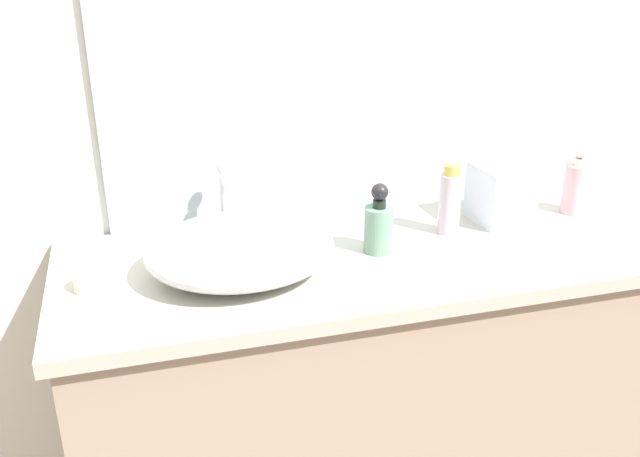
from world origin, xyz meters
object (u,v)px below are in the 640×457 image
object	(u,v)px
lotion_bottle	(379,224)
perfume_bottle	(450,201)
tissue_box	(501,190)
candle_jar	(88,282)
sink_basin	(241,249)
soap_dispenser	(576,184)

from	to	relation	value
lotion_bottle	perfume_bottle	xyz separation A→B (m)	(0.19, 0.05, 0.01)
lotion_bottle	tissue_box	xyz separation A→B (m)	(0.34, 0.09, 0.01)
candle_jar	perfume_bottle	bearing A→B (deg)	4.52
sink_basin	perfume_bottle	distance (m)	0.51
soap_dispenser	tissue_box	distance (m)	0.20
sink_basin	soap_dispenser	world-z (taller)	soap_dispenser
tissue_box	perfume_bottle	bearing A→B (deg)	-166.97
sink_basin	tissue_box	bearing A→B (deg)	9.74
soap_dispenser	candle_jar	world-z (taller)	soap_dispenser
candle_jar	tissue_box	bearing A→B (deg)	5.88
tissue_box	candle_jar	distance (m)	0.96
lotion_bottle	candle_jar	bearing A→B (deg)	-178.81
soap_dispenser	candle_jar	xyz separation A→B (m)	(-1.16, -0.10, -0.06)
sink_basin	lotion_bottle	distance (m)	0.31
soap_dispenser	candle_jar	bearing A→B (deg)	-175.30
lotion_bottle	candle_jar	xyz separation A→B (m)	(-0.61, -0.01, -0.05)
perfume_bottle	candle_jar	xyz separation A→B (m)	(-0.80, -0.06, -0.06)
lotion_bottle	tissue_box	bearing A→B (deg)	14.05
sink_basin	perfume_bottle	bearing A→B (deg)	8.74
soap_dispenser	tissue_box	bearing A→B (deg)	179.11
sink_basin	perfume_bottle	xyz separation A→B (m)	(0.50, 0.08, 0.02)
tissue_box	soap_dispenser	bearing A→B (deg)	-0.89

